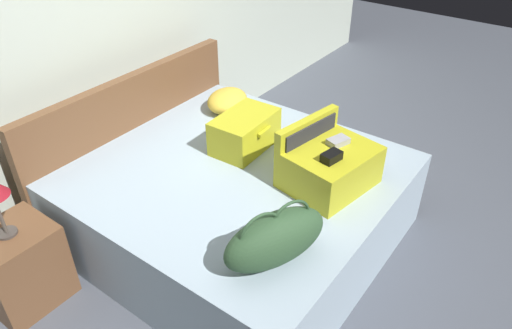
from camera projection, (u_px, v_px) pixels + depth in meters
The scene contains 9 objects.
ground_plane at pixel (287, 259), 3.21m from camera, with size 12.00×12.00×0.00m, color #4C515B.
back_wall at pixel (94, 22), 3.28m from camera, with size 8.00×0.10×2.60m, color #B7C1B2.
bed at pixel (239, 204), 3.24m from camera, with size 1.84×1.90×0.57m, color #99ADBC.
headboard at pixel (136, 135), 3.62m from camera, with size 1.88×0.08×0.96m, color brown.
hard_case_large at pixel (329, 164), 2.88m from camera, with size 0.59×0.52×0.38m.
hard_case_medium at pixel (245, 132), 3.25m from camera, with size 0.48×0.33×0.24m.
duffel_bag at pixel (275, 238), 2.34m from camera, with size 0.62×0.43×0.34m.
pillow_near_headboard at pixel (227, 101), 3.72m from camera, with size 0.37×0.29×0.17m, color gold.
nightstand at pixel (20, 267), 2.80m from camera, with size 0.44×0.40×0.52m, color brown.
Camera 1 is at (-1.96, -1.19, 2.34)m, focal length 33.43 mm.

